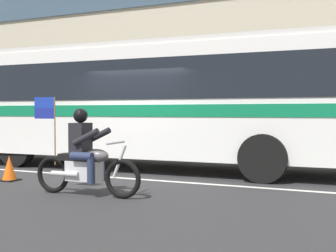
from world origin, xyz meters
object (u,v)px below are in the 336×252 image
at_px(motorcycle_with_rider, 85,159).
at_px(traffic_cone, 9,169).
at_px(transit_bus, 152,98).
at_px(fire_hydrant, 277,145).

bearing_deg(motorcycle_with_rider, traffic_cone, 163.80).
bearing_deg(transit_bus, fire_hydrant, 44.52).
bearing_deg(motorcycle_with_rider, transit_bus, 97.25).
relative_size(motorcycle_with_rider, fire_hydrant, 2.93).
height_order(transit_bus, motorcycle_with_rider, transit_bus).
distance_m(transit_bus, fire_hydrant, 4.19).
relative_size(fire_hydrant, traffic_cone, 1.36).
bearing_deg(traffic_cone, fire_hydrant, 50.68).
xyz_separation_m(motorcycle_with_rider, traffic_cone, (-2.46, 0.71, -0.41)).
relative_size(transit_bus, traffic_cone, 20.96).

